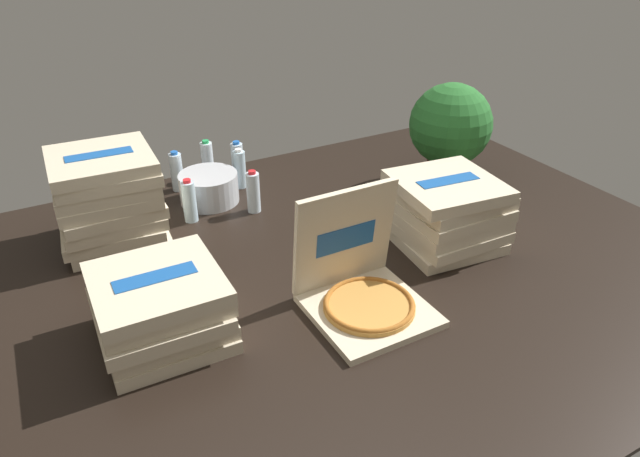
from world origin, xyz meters
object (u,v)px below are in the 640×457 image
object	(u,v)px
water_bottle_5	(253,192)
potted_plant	(450,128)
water_bottle_0	(237,161)
water_bottle_4	(189,201)
ice_bucket	(209,188)
water_bottle_1	(207,160)
water_bottle_2	(177,172)
pizza_stack_right_near	(108,199)
pizza_stack_left_far	(161,307)
pizza_stack_left_near	(446,212)
water_bottle_3	(240,169)
open_pizza_box	(361,286)

from	to	relation	value
water_bottle_5	potted_plant	distance (m)	1.06
water_bottle_0	water_bottle_5	xyz separation A→B (m)	(-0.08, -0.39, 0.00)
water_bottle_0	potted_plant	xyz separation A→B (m)	(0.95, -0.59, 0.21)
water_bottle_4	ice_bucket	bearing A→B (deg)	45.45
water_bottle_1	water_bottle_0	bearing A→B (deg)	-33.92
water_bottle_2	potted_plant	bearing A→B (deg)	-25.37
water_bottle_0	water_bottle_5	bearing A→B (deg)	-100.95
water_bottle_5	pizza_stack_right_near	bearing A→B (deg)	175.44
pizza_stack_left_far	water_bottle_2	size ratio (longest dim) A/B	2.09
pizza_stack_left_near	potted_plant	size ratio (longest dim) A/B	0.88
pizza_stack_left_near	water_bottle_3	xyz separation A→B (m)	(-0.57, 0.97, -0.05)
pizza_stack_right_near	pizza_stack_left_near	xyz separation A→B (m)	(1.27, -0.73, -0.05)
pizza_stack_left_near	water_bottle_1	xyz separation A→B (m)	(-0.68, 1.16, -0.05)
water_bottle_1	water_bottle_2	xyz separation A→B (m)	(-0.19, -0.07, 0.00)
open_pizza_box	water_bottle_4	distance (m)	1.01
water_bottle_5	water_bottle_1	bearing A→B (deg)	97.28
water_bottle_1	water_bottle_3	xyz separation A→B (m)	(0.11, -0.20, 0.00)
pizza_stack_left_far	water_bottle_1	xyz separation A→B (m)	(0.58, 1.19, -0.03)
ice_bucket	water_bottle_4	size ratio (longest dim) A/B	1.36
water_bottle_2	water_bottle_3	bearing A→B (deg)	-22.96
water_bottle_2	pizza_stack_left_near	bearing A→B (deg)	-51.45
pizza_stack_left_near	pizza_stack_left_far	distance (m)	1.26
potted_plant	water_bottle_4	bearing A→B (deg)	169.28
ice_bucket	water_bottle_0	size ratio (longest dim) A/B	1.36
water_bottle_4	water_bottle_5	world-z (taller)	same
open_pizza_box	ice_bucket	distance (m)	1.12
ice_bucket	water_bottle_5	distance (m)	0.26
water_bottle_1	water_bottle_3	world-z (taller)	same
open_pizza_box	potted_plant	size ratio (longest dim) A/B	0.82
water_bottle_5	pizza_stack_left_far	bearing A→B (deg)	-132.26
pizza_stack_left_near	pizza_stack_left_far	bearing A→B (deg)	-178.67
water_bottle_5	potted_plant	world-z (taller)	potted_plant
potted_plant	pizza_stack_right_near	bearing A→B (deg)	171.64
ice_bucket	water_bottle_1	distance (m)	0.29
water_bottle_0	water_bottle_2	xyz separation A→B (m)	(-0.33, 0.02, 0.00)
pizza_stack_right_near	potted_plant	xyz separation A→B (m)	(1.68, -0.25, 0.10)
ice_bucket	water_bottle_3	distance (m)	0.22
open_pizza_box	water_bottle_1	distance (m)	1.38
open_pizza_box	water_bottle_4	world-z (taller)	open_pizza_box
water_bottle_5	pizza_stack_left_near	bearing A→B (deg)	-47.80
open_pizza_box	water_bottle_3	distance (m)	1.18
water_bottle_3	pizza_stack_right_near	bearing A→B (deg)	-161.51
pizza_stack_left_near	potted_plant	distance (m)	0.65
pizza_stack_left_near	water_bottle_5	bearing A→B (deg)	132.20
pizza_stack_left_far	water_bottle_5	world-z (taller)	pizza_stack_left_far
pizza_stack_left_near	water_bottle_0	size ratio (longest dim) A/B	2.20
water_bottle_3	water_bottle_5	bearing A→B (deg)	-99.06
water_bottle_2	water_bottle_3	world-z (taller)	same
pizza_stack_left_far	potted_plant	xyz separation A→B (m)	(1.67, 0.52, 0.18)
water_bottle_3	potted_plant	bearing A→B (deg)	-26.09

